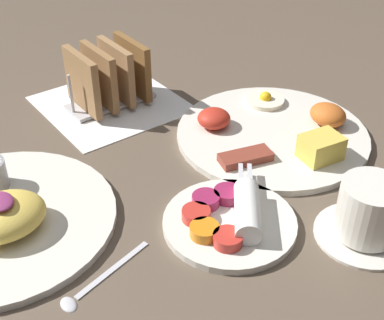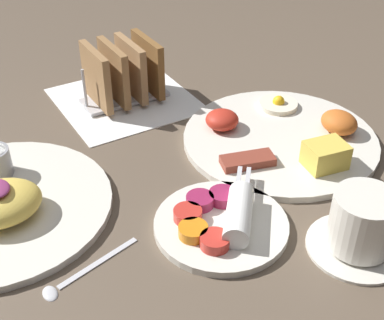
{
  "view_description": "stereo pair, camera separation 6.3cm",
  "coord_description": "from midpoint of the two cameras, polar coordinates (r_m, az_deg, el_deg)",
  "views": [
    {
      "loc": [
        0.53,
        -0.32,
        0.45
      ],
      "look_at": [
        0.05,
        0.04,
        0.03
      ],
      "focal_mm": 50.0,
      "sensor_mm": 36.0,
      "label": 1
    },
    {
      "loc": [
        0.56,
        -0.26,
        0.45
      ],
      "look_at": [
        0.05,
        0.04,
        0.03
      ],
      "focal_mm": 50.0,
      "sensor_mm": 36.0,
      "label": 2
    }
  ],
  "objects": [
    {
      "name": "plate_condiments",
      "position": [
        0.67,
        5.89,
        -6.58
      ],
      "size": [
        0.17,
        0.17,
        0.04
      ],
      "color": "silver",
      "rests_on": "ground_plane"
    },
    {
      "name": "coffee_cup",
      "position": [
        0.66,
        20.3,
        -6.68
      ],
      "size": [
        0.12,
        0.12,
        0.08
      ],
      "color": "silver",
      "rests_on": "ground_plane"
    },
    {
      "name": "napkin_flat",
      "position": [
        0.94,
        -5.26,
        6.38
      ],
      "size": [
        0.22,
        0.22,
        0.0
      ],
      "color": "white",
      "rests_on": "ground_plane"
    },
    {
      "name": "teaspoon",
      "position": [
        0.62,
        -9.49,
        -12.2
      ],
      "size": [
        0.04,
        0.13,
        0.01
      ],
      "color": "silver",
      "rests_on": "ground_plane"
    },
    {
      "name": "plate_breakfast",
      "position": [
        0.84,
        11.86,
        2.38
      ],
      "size": [
        0.3,
        0.3,
        0.05
      ],
      "color": "silver",
      "rests_on": "ground_plane"
    },
    {
      "name": "ground_plane",
      "position": [
        0.77,
        -2.4,
        -1.07
      ],
      "size": [
        3.0,
        3.0,
        0.0
      ],
      "primitive_type": "plane",
      "color": "brown"
    },
    {
      "name": "toast_rack",
      "position": [
        0.92,
        -5.42,
        9.12
      ],
      "size": [
        0.1,
        0.15,
        0.1
      ],
      "color": "#B7B7BC",
      "rests_on": "ground_plane"
    }
  ]
}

